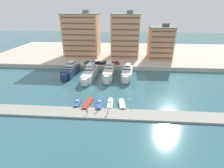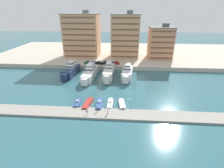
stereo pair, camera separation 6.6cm
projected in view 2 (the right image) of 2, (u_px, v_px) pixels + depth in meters
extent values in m
plane|color=#336670|center=(130.00, 93.00, 69.16)|extent=(400.00, 400.00, 0.00)
cube|color=beige|center=(128.00, 53.00, 126.44)|extent=(180.00, 70.00, 2.19)
cube|color=#9E998E|center=(131.00, 115.00, 54.60)|extent=(120.00, 5.96, 0.55)
cube|color=navy|center=(71.00, 71.00, 87.75)|extent=(6.07, 14.80, 3.77)
cube|color=navy|center=(64.00, 77.00, 80.19)|extent=(2.87, 2.64, 3.21)
cube|color=black|center=(71.00, 74.00, 88.24)|extent=(6.13, 14.94, 0.24)
cube|color=white|center=(71.00, 66.00, 87.69)|extent=(4.29, 6.36, 1.49)
cube|color=#233342|center=(71.00, 65.00, 87.63)|extent=(4.34, 6.43, 0.54)
cube|color=white|center=(71.00, 63.00, 87.12)|extent=(3.34, 4.96, 1.42)
cube|color=#233342|center=(71.00, 63.00, 87.06)|extent=(3.39, 5.01, 0.51)
cylinder|color=silver|center=(71.00, 59.00, 87.30)|extent=(0.16, 0.16, 1.80)
cube|color=navy|center=(76.00, 68.00, 95.04)|extent=(4.18, 1.25, 0.20)
cube|color=white|center=(90.00, 74.00, 84.63)|extent=(5.54, 19.49, 3.61)
cube|color=white|center=(85.00, 82.00, 74.86)|extent=(2.65, 2.43, 3.07)
cube|color=#334C7F|center=(91.00, 76.00, 85.09)|extent=(5.59, 19.68, 0.24)
cube|color=white|center=(91.00, 68.00, 84.92)|extent=(3.99, 8.27, 1.54)
cube|color=#233342|center=(91.00, 68.00, 84.86)|extent=(4.04, 8.35, 0.55)
cube|color=white|center=(91.00, 65.00, 84.39)|extent=(3.11, 6.45, 1.15)
cube|color=#233342|center=(91.00, 65.00, 84.35)|extent=(3.15, 6.51, 0.41)
cylinder|color=silver|center=(91.00, 62.00, 84.92)|extent=(0.16, 0.16, 1.80)
cube|color=white|center=(95.00, 69.00, 94.15)|extent=(3.96, 1.09, 0.20)
cube|color=silver|center=(109.00, 73.00, 84.83)|extent=(4.44, 16.73, 4.40)
cube|color=silver|center=(107.00, 80.00, 76.28)|extent=(2.37, 2.16, 3.74)
cube|color=#192347|center=(109.00, 76.00, 85.40)|extent=(4.49, 16.90, 0.24)
cube|color=white|center=(109.00, 66.00, 84.83)|extent=(3.40, 7.04, 1.40)
cube|color=#233342|center=(109.00, 66.00, 84.78)|extent=(3.45, 7.11, 0.50)
cube|color=white|center=(109.00, 64.00, 84.30)|extent=(2.66, 5.49, 1.27)
cube|color=#233342|center=(109.00, 63.00, 84.25)|extent=(2.69, 5.55, 0.46)
cylinder|color=silver|center=(109.00, 60.00, 84.66)|extent=(0.16, 0.16, 1.80)
cube|color=silver|center=(111.00, 69.00, 93.27)|extent=(3.64, 0.94, 0.20)
cube|color=white|center=(127.00, 74.00, 83.94)|extent=(5.74, 13.28, 3.87)
cube|color=white|center=(126.00, 80.00, 77.14)|extent=(2.70, 2.50, 3.29)
cube|color=#192347|center=(127.00, 76.00, 84.44)|extent=(5.79, 13.41, 0.24)
cube|color=white|center=(128.00, 68.00, 83.74)|extent=(4.04, 5.73, 1.53)
cube|color=#233342|center=(128.00, 68.00, 83.68)|extent=(4.09, 5.79, 0.55)
cube|color=white|center=(128.00, 65.00, 83.21)|extent=(3.15, 4.47, 1.16)
cube|color=#233342|center=(128.00, 65.00, 83.16)|extent=(3.19, 4.52, 0.42)
cylinder|color=silver|center=(128.00, 62.00, 83.36)|extent=(0.16, 0.16, 1.80)
cube|color=white|center=(128.00, 71.00, 90.53)|extent=(3.93, 1.26, 0.20)
cube|color=#33569E|center=(77.00, 103.00, 60.80)|extent=(2.08, 5.42, 0.96)
cube|color=#33569E|center=(79.00, 99.00, 63.60)|extent=(1.06, 0.88, 0.81)
cube|color=silver|center=(77.00, 101.00, 60.87)|extent=(1.05, 0.64, 0.54)
cube|color=#283847|center=(78.00, 100.00, 61.09)|extent=(0.94, 0.12, 0.33)
cube|color=black|center=(75.00, 107.00, 58.12)|extent=(0.37, 0.29, 0.60)
cube|color=red|center=(88.00, 104.00, 60.43)|extent=(2.72, 7.40, 0.99)
cube|color=red|center=(91.00, 99.00, 64.04)|extent=(1.15, 0.98, 0.84)
cube|color=black|center=(84.00, 109.00, 56.94)|extent=(0.39, 0.32, 0.60)
cube|color=#33569E|center=(99.00, 104.00, 60.18)|extent=(2.14, 7.20, 1.04)
cube|color=#33569E|center=(100.00, 99.00, 63.79)|extent=(1.05, 0.87, 0.88)
cube|color=silver|center=(99.00, 101.00, 60.36)|extent=(1.04, 0.64, 0.52)
cube|color=#283847|center=(99.00, 101.00, 60.58)|extent=(0.93, 0.12, 0.31)
cube|color=black|center=(98.00, 110.00, 56.68)|extent=(0.37, 0.29, 0.60)
cube|color=white|center=(110.00, 104.00, 60.81)|extent=(1.82, 6.53, 0.71)
cube|color=white|center=(111.00, 99.00, 64.13)|extent=(0.99, 0.81, 0.60)
cube|color=silver|center=(110.00, 102.00, 61.03)|extent=(0.99, 0.60, 0.45)
cube|color=#283847|center=(110.00, 101.00, 61.26)|extent=(0.90, 0.08, 0.27)
cube|color=black|center=(109.00, 109.00, 57.60)|extent=(0.36, 0.28, 0.60)
cube|color=white|center=(122.00, 105.00, 60.01)|extent=(2.61, 6.28, 1.02)
cube|color=white|center=(121.00, 100.00, 63.16)|extent=(1.14, 0.98, 0.87)
cube|color=black|center=(123.00, 109.00, 56.99)|extent=(0.39, 0.32, 0.60)
cube|color=#2D6642|center=(88.00, 63.00, 98.33)|extent=(4.11, 1.73, 0.80)
cube|color=#2D6642|center=(88.00, 61.00, 98.03)|extent=(2.11, 1.58, 0.68)
cube|color=#1E2833|center=(88.00, 61.00, 98.03)|extent=(2.07, 1.59, 0.37)
cylinder|color=black|center=(85.00, 64.00, 97.80)|extent=(0.64, 0.22, 0.64)
cylinder|color=black|center=(86.00, 63.00, 99.36)|extent=(0.64, 0.22, 0.64)
cylinder|color=black|center=(90.00, 64.00, 97.63)|extent=(0.64, 0.22, 0.64)
cylinder|color=black|center=(91.00, 63.00, 99.19)|extent=(0.64, 0.22, 0.64)
cube|color=#28428E|center=(94.00, 63.00, 97.70)|extent=(4.12, 1.75, 0.80)
cube|color=#28428E|center=(94.00, 62.00, 97.40)|extent=(2.12, 1.58, 0.68)
cube|color=#1E2833|center=(94.00, 62.00, 97.40)|extent=(2.08, 1.60, 0.37)
cylinder|color=black|center=(91.00, 64.00, 97.16)|extent=(0.64, 0.23, 0.64)
cylinder|color=black|center=(91.00, 63.00, 98.71)|extent=(0.64, 0.23, 0.64)
cylinder|color=black|center=(96.00, 64.00, 97.00)|extent=(0.64, 0.23, 0.64)
cylinder|color=black|center=(96.00, 63.00, 98.56)|extent=(0.64, 0.23, 0.64)
cube|color=black|center=(98.00, 63.00, 97.40)|extent=(4.14, 1.79, 0.80)
cube|color=black|center=(99.00, 62.00, 97.10)|extent=(2.13, 1.60, 0.68)
cube|color=#1E2833|center=(99.00, 62.00, 97.10)|extent=(2.09, 1.62, 0.37)
cylinder|color=black|center=(96.00, 64.00, 96.90)|extent=(0.64, 0.23, 0.64)
cylinder|color=black|center=(96.00, 63.00, 98.46)|extent=(0.64, 0.23, 0.64)
cylinder|color=black|center=(101.00, 64.00, 96.67)|extent=(0.64, 0.23, 0.64)
cylinder|color=black|center=(101.00, 63.00, 98.22)|extent=(0.64, 0.23, 0.64)
cube|color=black|center=(105.00, 63.00, 97.63)|extent=(4.17, 1.87, 0.80)
cube|color=black|center=(105.00, 62.00, 97.33)|extent=(2.16, 1.65, 0.68)
cube|color=#1E2833|center=(105.00, 62.00, 97.33)|extent=(2.12, 1.66, 0.37)
cylinder|color=black|center=(103.00, 64.00, 97.05)|extent=(0.65, 0.25, 0.64)
cylinder|color=black|center=(103.00, 63.00, 98.61)|extent=(0.65, 0.25, 0.64)
cylinder|color=black|center=(107.00, 64.00, 96.97)|extent=(0.65, 0.25, 0.64)
cylinder|color=black|center=(108.00, 63.00, 98.53)|extent=(0.65, 0.25, 0.64)
cube|color=#28428E|center=(111.00, 63.00, 97.56)|extent=(4.17, 1.87, 0.80)
cube|color=#28428E|center=(111.00, 62.00, 97.26)|extent=(2.16, 1.65, 0.68)
cube|color=#1E2833|center=(111.00, 62.00, 97.26)|extent=(2.12, 1.66, 0.37)
cylinder|color=black|center=(109.00, 64.00, 96.98)|extent=(0.65, 0.25, 0.64)
cylinder|color=black|center=(109.00, 63.00, 98.54)|extent=(0.65, 0.25, 0.64)
cylinder|color=black|center=(113.00, 64.00, 96.89)|extent=(0.65, 0.25, 0.64)
cylinder|color=black|center=(113.00, 63.00, 98.45)|extent=(0.65, 0.25, 0.64)
cube|color=red|center=(116.00, 63.00, 97.42)|extent=(4.10, 1.71, 0.80)
cube|color=red|center=(116.00, 62.00, 97.12)|extent=(2.10, 1.56, 0.68)
cube|color=#1E2833|center=(116.00, 62.00, 97.12)|extent=(2.06, 1.58, 0.37)
cylinder|color=black|center=(113.00, 64.00, 96.89)|extent=(0.64, 0.22, 0.64)
cylinder|color=black|center=(114.00, 63.00, 98.45)|extent=(0.64, 0.22, 0.64)
cylinder|color=black|center=(118.00, 64.00, 96.71)|extent=(0.64, 0.22, 0.64)
cylinder|color=black|center=(118.00, 63.00, 98.27)|extent=(0.64, 0.22, 0.64)
cube|color=tan|center=(82.00, 36.00, 111.73)|extent=(21.19, 17.07, 25.66)
cube|color=brown|center=(80.00, 56.00, 108.28)|extent=(19.49, 0.24, 0.90)
cube|color=brown|center=(80.00, 51.00, 107.01)|extent=(19.49, 0.24, 0.90)
cube|color=brown|center=(80.00, 46.00, 105.73)|extent=(19.49, 0.24, 0.90)
cube|color=brown|center=(79.00, 40.00, 104.46)|extent=(19.49, 0.24, 0.90)
cube|color=brown|center=(79.00, 35.00, 103.19)|extent=(19.49, 0.24, 0.90)
cube|color=brown|center=(78.00, 29.00, 101.92)|extent=(19.49, 0.24, 0.90)
cube|color=brown|center=(78.00, 23.00, 100.65)|extent=(19.49, 0.24, 0.90)
cube|color=brown|center=(78.00, 17.00, 99.38)|extent=(19.49, 0.24, 0.90)
cube|color=gray|center=(81.00, 14.00, 106.57)|extent=(21.61, 17.41, 0.40)
cube|color=gray|center=(86.00, 12.00, 105.87)|extent=(3.60, 3.20, 2.00)
cube|color=tan|center=(125.00, 36.00, 108.83)|extent=(16.94, 13.38, 25.50)
cube|color=brown|center=(124.00, 57.00, 107.03)|extent=(15.58, 0.24, 0.90)
cube|color=brown|center=(125.00, 52.00, 105.77)|extent=(15.58, 0.24, 0.90)
cube|color=brown|center=(125.00, 46.00, 104.51)|extent=(15.58, 0.24, 0.90)
cube|color=brown|center=(125.00, 41.00, 103.25)|extent=(15.58, 0.24, 0.90)
cube|color=brown|center=(125.00, 35.00, 101.98)|extent=(15.58, 0.24, 0.90)
cube|color=brown|center=(125.00, 30.00, 100.72)|extent=(15.58, 0.24, 0.90)
cube|color=brown|center=(125.00, 24.00, 99.46)|extent=(15.58, 0.24, 0.90)
cube|color=brown|center=(126.00, 18.00, 98.19)|extent=(15.58, 0.24, 0.90)
cube|color=slate|center=(126.00, 14.00, 103.70)|extent=(17.28, 13.64, 0.40)
cube|color=slate|center=(130.00, 12.00, 103.05)|extent=(3.60, 3.20, 2.00)
cube|color=tan|center=(160.00, 43.00, 106.99)|extent=(14.02, 13.03, 18.48)
cube|color=brown|center=(161.00, 58.00, 103.99)|extent=(12.90, 0.24, 0.90)
cube|color=brown|center=(161.00, 53.00, 102.77)|extent=(12.90, 0.24, 0.90)
cube|color=brown|center=(162.00, 48.00, 101.55)|extent=(12.90, 0.24, 0.90)
cube|color=brown|center=(163.00, 43.00, 100.33)|extent=(12.90, 0.24, 0.90)
cube|color=brown|center=(163.00, 37.00, 99.11)|extent=(12.90, 0.24, 0.90)
cube|color=brown|center=(164.00, 31.00, 97.89)|extent=(12.90, 0.24, 0.90)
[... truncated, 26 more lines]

